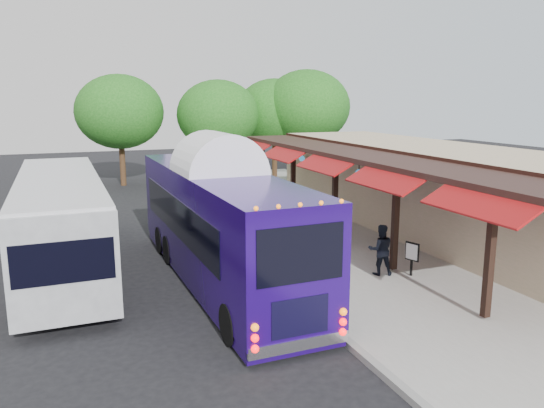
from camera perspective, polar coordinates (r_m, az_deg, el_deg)
name	(u,v)px	position (r m, az deg, el deg)	size (l,w,h in m)	color
ground	(283,291)	(15.71, 1.17, -9.33)	(90.00, 90.00, 0.00)	black
sidewalk	(361,239)	(21.26, 9.58, -3.73)	(10.00, 40.00, 0.15)	#9E9B93
curb	(242,252)	(19.27, -3.23, -5.16)	(0.20, 40.00, 0.16)	gray
station_shelter	(434,189)	(22.78, 17.07, 1.50)	(8.15, 20.00, 3.60)	tan
coach_bus	(219,219)	(16.12, -5.69, -1.61)	(2.73, 11.43, 3.63)	#200860
city_bus	(61,218)	(18.54, -21.75, -1.45)	(2.67, 11.48, 3.08)	gray
ped_a	(322,226)	(19.15, 5.42, -2.34)	(0.64, 0.42, 1.76)	black
ped_b	(381,250)	(16.75, 11.60, -4.83)	(0.77, 0.60, 1.59)	black
ped_c	(242,187)	(27.07, -3.30, 1.79)	(1.06, 0.44, 1.82)	black
ped_d	(252,187)	(27.16, -2.16, 1.83)	(1.17, 0.67, 1.81)	black
sign_board	(412,253)	(16.87, 14.82, -5.14)	(0.20, 0.47, 1.06)	black
tree_left	(218,115)	(34.29, -5.82, 9.49)	(5.23, 5.23, 6.69)	#382314
tree_mid	(275,112)	(36.74, 0.29, 9.83)	(5.35, 5.35, 6.85)	#382314
tree_right	(307,107)	(36.13, 3.75, 10.38)	(5.79, 5.79, 7.41)	#382314
tree_far	(120,112)	(35.08, -16.06, 9.51)	(5.48, 5.48, 7.02)	#382314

